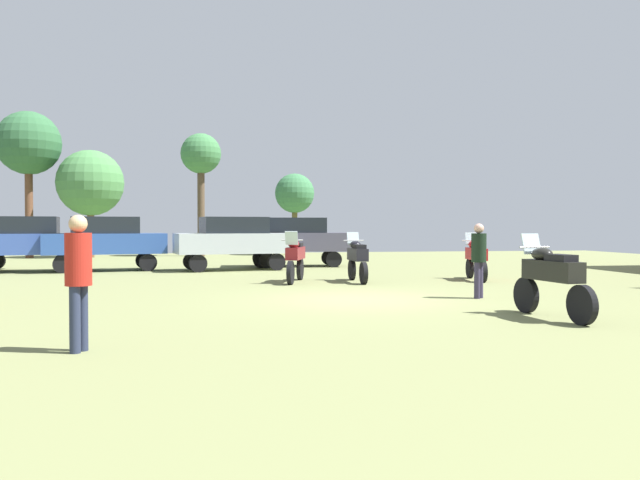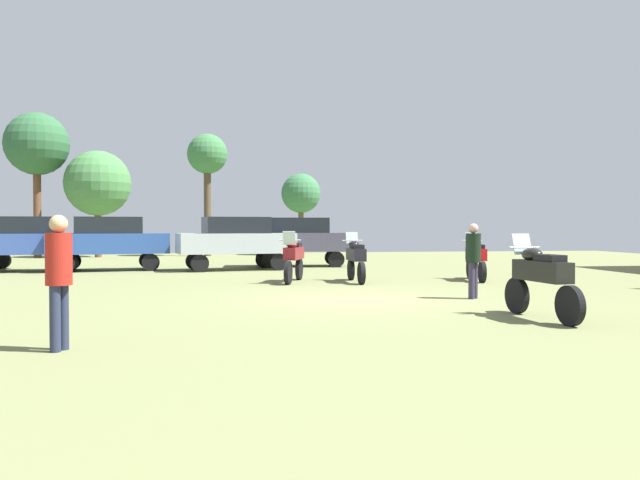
{
  "view_description": "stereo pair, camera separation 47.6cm",
  "coord_description": "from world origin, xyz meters",
  "views": [
    {
      "loc": [
        -3.33,
        -13.98,
        1.66
      ],
      "look_at": [
        0.2,
        6.62,
        1.22
      ],
      "focal_mm": 35.79,
      "sensor_mm": 36.0,
      "label": 1
    },
    {
      "loc": [
        -2.86,
        -14.05,
        1.66
      ],
      "look_at": [
        0.2,
        6.62,
        1.22
      ],
      "focal_mm": 35.79,
      "sensor_mm": 36.0,
      "label": 2
    }
  ],
  "objects": [
    {
      "name": "car_3",
      "position": [
        -2.49,
        10.18,
        1.19
      ],
      "size": [
        4.56,
        2.56,
        2.0
      ],
      "rotation": [
        0.0,
        0.0,
        1.76
      ],
      "color": "black",
      "rests_on": "ground"
    },
    {
      "name": "motorcycle_1",
      "position": [
        0.93,
        4.39,
        0.74
      ],
      "size": [
        0.62,
        2.16,
        1.47
      ],
      "rotation": [
        0.0,
        0.0,
        0.0
      ],
      "color": "black",
      "rests_on": "ground"
    },
    {
      "name": "car_1",
      "position": [
        -7.19,
        10.55,
        1.19
      ],
      "size": [
        4.57,
        2.6,
        2.0
      ],
      "rotation": [
        0.0,
        0.0,
        1.77
      ],
      "color": "black",
      "rests_on": "ground"
    },
    {
      "name": "tree_1",
      "position": [
        1.43,
        22.53,
        3.53
      ],
      "size": [
        2.28,
        2.28,
        4.7
      ],
      "color": "brown",
      "rests_on": "ground"
    },
    {
      "name": "person_3",
      "position": [
        -5.04,
        -5.27,
        1.07
      ],
      "size": [
        0.44,
        0.44,
        1.79
      ],
      "rotation": [
        0.0,
        0.0,
        1.18
      ],
      "color": "#252C45",
      "rests_on": "ground"
    },
    {
      "name": "tree_2",
      "position": [
        -12.66,
        21.21,
        5.92
      ],
      "size": [
        3.28,
        3.28,
        7.62
      ],
      "color": "brown",
      "rests_on": "ground"
    },
    {
      "name": "tree_4",
      "position": [
        -9.63,
        21.38,
        3.95
      ],
      "size": [
        3.48,
        3.48,
        5.7
      ],
      "color": "brown",
      "rests_on": "ground"
    },
    {
      "name": "ground_plane",
      "position": [
        0.0,
        0.0,
        0.01
      ],
      "size": [
        44.0,
        52.0,
        0.02
      ],
      "color": "olive"
    },
    {
      "name": "motorcycle_8",
      "position": [
        -0.89,
        4.6,
        0.76
      ],
      "size": [
        0.87,
        2.24,
        1.51
      ],
      "rotation": [
        0.0,
        0.0,
        2.84
      ],
      "color": "black",
      "rests_on": "ground"
    },
    {
      "name": "tree_3",
      "position": [
        -3.87,
        21.96,
        5.49
      ],
      "size": [
        2.22,
        2.22,
        6.8
      ],
      "color": "#4F3E2E",
      "rests_on": "ground"
    },
    {
      "name": "motorcycle_5",
      "position": [
        2.65,
        -3.5,
        0.76
      ],
      "size": [
        0.62,
        2.27,
        1.51
      ],
      "rotation": [
        0.0,
        0.0,
        0.1
      ],
      "color": "black",
      "rests_on": "ground"
    },
    {
      "name": "person_2",
      "position": [
        2.69,
        -0.28,
        1.02
      ],
      "size": [
        0.48,
        0.48,
        1.71
      ],
      "rotation": [
        0.0,
        0.0,
        0.77
      ],
      "color": "#2E293F",
      "rests_on": "ground"
    },
    {
      "name": "car_2",
      "position": [
        -10.02,
        10.47,
        1.19
      ],
      "size": [
        4.52,
        2.41,
        2.0
      ],
      "rotation": [
        0.0,
        0.0,
        1.72
      ],
      "color": "black",
      "rests_on": "ground"
    },
    {
      "name": "car_4",
      "position": [
        0.11,
        11.98,
        1.19
      ],
      "size": [
        4.39,
        2.02,
        2.0
      ],
      "rotation": [
        0.0,
        0.0,
        1.52
      ],
      "color": "black",
      "rests_on": "ground"
    },
    {
      "name": "motorcycle_3",
      "position": [
        4.67,
        4.43,
        0.74
      ],
      "size": [
        0.67,
        2.17,
        1.46
      ],
      "rotation": [
        0.0,
        0.0,
        -0.15
      ],
      "color": "black",
      "rests_on": "ground"
    }
  ]
}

